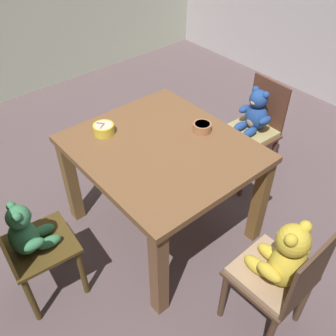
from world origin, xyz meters
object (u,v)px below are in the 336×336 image
object	(u,v)px
dining_table	(162,161)
teddy_chair_near_right	(282,266)
teddy_chair_near_front	(26,238)
porridge_bowl_terracotta_far_center	(202,127)
teddy_chair_far_center	(253,123)
porridge_bowl_yellow_near_left	(104,129)

from	to	relation	value
dining_table	teddy_chair_near_right	size ratio (longest dim) A/B	1.27
teddy_chair_near_front	porridge_bowl_terracotta_far_center	bearing A→B (deg)	0.42
teddy_chair_far_center	teddy_chair_near_front	bearing A→B (deg)	0.53
teddy_chair_far_center	teddy_chair_near_front	size ratio (longest dim) A/B	0.89
dining_table	teddy_chair_near_front	bearing A→B (deg)	-93.58
dining_table	porridge_bowl_yellow_near_left	distance (m)	0.43
teddy_chair_far_center	porridge_bowl_terracotta_far_center	bearing A→B (deg)	6.03
teddy_chair_near_right	porridge_bowl_yellow_near_left	bearing A→B (deg)	6.32
teddy_chair_near_front	porridge_bowl_terracotta_far_center	size ratio (longest dim) A/B	7.87
teddy_chair_near_right	porridge_bowl_terracotta_far_center	bearing A→B (deg)	-20.72
teddy_chair_near_right	dining_table	bearing A→B (deg)	-2.65
teddy_chair_near_right	teddy_chair_near_front	xyz separation A→B (m)	(-1.02, -0.89, -0.03)
teddy_chair_near_front	porridge_bowl_yellow_near_left	xyz separation A→B (m)	(-0.29, 0.72, 0.25)
teddy_chair_far_center	porridge_bowl_yellow_near_left	bearing A→B (deg)	-15.12
teddy_chair_near_front	porridge_bowl_yellow_near_left	bearing A→B (deg)	27.09
porridge_bowl_terracotta_far_center	porridge_bowl_yellow_near_left	bearing A→B (deg)	-127.87
teddy_chair_near_right	porridge_bowl_yellow_near_left	world-z (taller)	porridge_bowl_yellow_near_left
teddy_chair_far_center	porridge_bowl_terracotta_far_center	xyz separation A→B (m)	(0.04, -0.60, 0.25)
teddy_chair_near_front	porridge_bowl_yellow_near_left	world-z (taller)	teddy_chair_near_front
porridge_bowl_yellow_near_left	porridge_bowl_terracotta_far_center	bearing A→B (deg)	52.13
porridge_bowl_yellow_near_left	porridge_bowl_terracotta_far_center	distance (m)	0.63
teddy_chair_near_right	porridge_bowl_terracotta_far_center	world-z (taller)	teddy_chair_near_right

